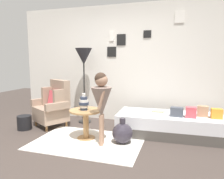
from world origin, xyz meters
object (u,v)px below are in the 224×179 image
object	(u,v)px
floor_lamp	(84,59)
demijohn_near	(122,133)
daybed	(169,125)
book_on_daybed	(158,111)
side_table	(86,118)
magazine_basket	(24,123)
person_child	(101,99)
vase_striped	(84,103)
armchair	(54,105)

from	to	relation	value
floor_lamp	demijohn_near	world-z (taller)	floor_lamp
daybed	book_on_daybed	bearing A→B (deg)	151.37
floor_lamp	demijohn_near	xyz separation A→B (m)	(1.13, -0.96, -1.22)
side_table	magazine_basket	world-z (taller)	side_table
person_child	demijohn_near	distance (m)	0.69
side_table	magazine_basket	bearing A→B (deg)	176.14
vase_striped	book_on_daybed	bearing A→B (deg)	32.70
vase_striped	person_child	world-z (taller)	person_child
floor_lamp	magazine_basket	bearing A→B (deg)	-137.97
daybed	book_on_daybed	xyz separation A→B (m)	(-0.22, 0.12, 0.22)
floor_lamp	book_on_daybed	world-z (taller)	floor_lamp
demijohn_near	daybed	bearing A→B (deg)	41.04
vase_striped	floor_lamp	world-z (taller)	floor_lamp
demijohn_near	floor_lamp	bearing A→B (deg)	139.84
magazine_basket	side_table	bearing A→B (deg)	-3.86
daybed	floor_lamp	xyz separation A→B (m)	(-1.86, 0.32, 1.20)
daybed	armchair	bearing A→B (deg)	-176.85
armchair	side_table	bearing A→B (deg)	-27.01
daybed	demijohn_near	xyz separation A→B (m)	(-0.73, -0.64, -0.02)
side_table	vase_striped	xyz separation A→B (m)	(-0.02, -0.03, 0.27)
armchair	side_table	xyz separation A→B (m)	(0.96, -0.49, -0.06)
armchair	demijohn_near	xyz separation A→B (m)	(1.64, -0.51, -0.26)
book_on_daybed	daybed	bearing A→B (deg)	-28.63
armchair	book_on_daybed	world-z (taller)	armchair
side_table	vase_striped	size ratio (longest dim) A/B	1.93
person_child	book_on_daybed	world-z (taller)	person_child
armchair	person_child	size ratio (longest dim) A/B	0.81
side_table	magazine_basket	distance (m)	1.42
armchair	book_on_daybed	xyz separation A→B (m)	(2.15, 0.25, -0.02)
demijohn_near	magazine_basket	xyz separation A→B (m)	(-2.07, 0.11, -0.04)
daybed	magazine_basket	distance (m)	2.85
magazine_basket	person_child	bearing A→B (deg)	-9.09
floor_lamp	book_on_daybed	distance (m)	1.93
floor_lamp	demijohn_near	distance (m)	1.92
side_table	book_on_daybed	bearing A→B (deg)	32.15
floor_lamp	book_on_daybed	xyz separation A→B (m)	(1.64, -0.20, -0.99)
armchair	daybed	bearing A→B (deg)	3.15
side_table	magazine_basket	size ratio (longest dim) A/B	2.04
vase_striped	magazine_basket	xyz separation A→B (m)	(-1.38, 0.12, -0.51)
book_on_daybed	demijohn_near	bearing A→B (deg)	-123.89
side_table	floor_lamp	world-z (taller)	floor_lamp
magazine_basket	floor_lamp	bearing A→B (deg)	42.03
side_table	demijohn_near	xyz separation A→B (m)	(0.67, -0.01, -0.20)
magazine_basket	vase_striped	bearing A→B (deg)	-5.11
vase_striped	person_child	bearing A→B (deg)	-22.38
daybed	side_table	size ratio (longest dim) A/B	3.37
armchair	book_on_daybed	bearing A→B (deg)	6.69
side_table	demijohn_near	bearing A→B (deg)	-1.27
vase_striped	daybed	bearing A→B (deg)	24.55
daybed	floor_lamp	size ratio (longest dim) A/B	1.17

